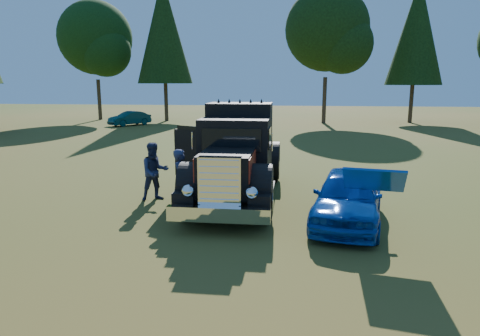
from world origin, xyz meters
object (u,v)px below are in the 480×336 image
Objects in this scene: hotrod_coupe at (348,197)px; spectator_near at (182,181)px; diamond_t_truck at (236,160)px; spectator_far at (155,171)px; distant_teal_car at (130,118)px.

hotrod_coupe is 2.47× the size of spectator_near.
spectator_far is at bearing -172.88° from diamond_t_truck.
distant_teal_car is at bearing 118.54° from diamond_t_truck.
spectator_far is at bearing 164.50° from hotrod_coupe.
spectator_near is (-1.39, -1.39, -0.38)m from diamond_t_truck.
hotrod_coupe is at bearing -21.83° from distant_teal_car.
spectator_far is 0.50× the size of distant_teal_car.
spectator_near is 0.49× the size of distant_teal_car.
diamond_t_truck is 3.97× the size of spectator_near.
diamond_t_truck reaches higher than spectator_far.
spectator_far is at bearing -31.05° from distant_teal_car.
hotrod_coupe is 4.63m from spectator_near.
diamond_t_truck is at bearing -25.59° from distant_teal_car.
diamond_t_truck is at bearing -25.52° from spectator_far.
hotrod_coupe is 5.96m from spectator_far.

